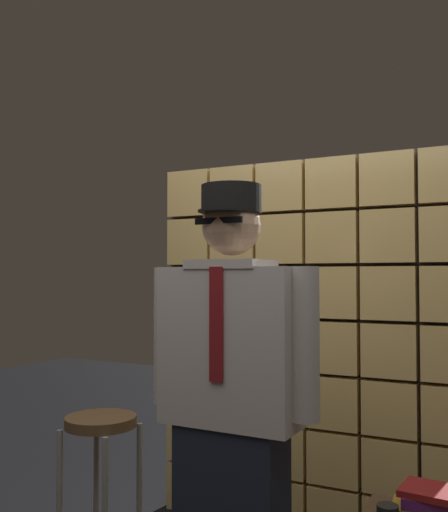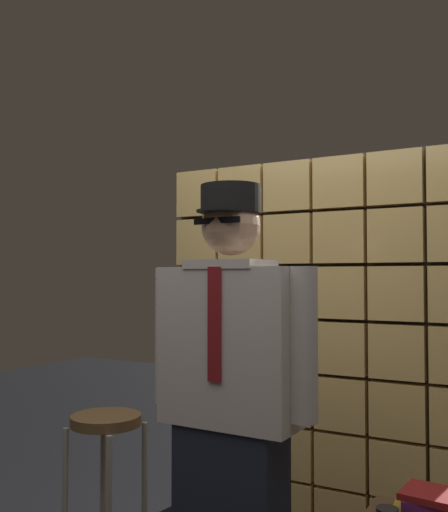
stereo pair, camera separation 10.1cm
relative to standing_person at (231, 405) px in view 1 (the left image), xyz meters
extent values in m
cube|color=#F2C672|center=(-0.81, 1.07, -0.80)|extent=(0.29, 0.08, 0.29)
cube|color=#F2C672|center=(-0.50, 1.07, -0.80)|extent=(0.29, 0.08, 0.29)
cube|color=#F2C672|center=(-0.20, 1.07, -0.80)|extent=(0.29, 0.08, 0.29)
cube|color=#F2C672|center=(-0.81, 1.07, -0.50)|extent=(0.29, 0.08, 0.29)
cube|color=#F2C672|center=(-0.50, 1.07, -0.50)|extent=(0.29, 0.08, 0.29)
cube|color=#F2C672|center=(-0.20, 1.07, -0.50)|extent=(0.29, 0.08, 0.29)
cube|color=#F2C672|center=(0.11, 1.07, -0.50)|extent=(0.29, 0.08, 0.29)
cube|color=#F2C672|center=(0.41, 1.07, -0.50)|extent=(0.29, 0.08, 0.29)
cube|color=#F2C672|center=(-0.81, 1.07, -0.19)|extent=(0.29, 0.08, 0.29)
cube|color=#F2C672|center=(-0.50, 1.07, -0.19)|extent=(0.29, 0.08, 0.29)
cube|color=#F2C672|center=(-0.20, 1.07, -0.19)|extent=(0.29, 0.08, 0.29)
cube|color=#F2C672|center=(0.11, 1.07, -0.19)|extent=(0.29, 0.08, 0.29)
cube|color=#F2C672|center=(0.41, 1.07, -0.19)|extent=(0.29, 0.08, 0.29)
cube|color=#F2C672|center=(-0.81, 1.07, 0.11)|extent=(0.29, 0.08, 0.29)
cube|color=#F2C672|center=(-0.50, 1.07, 0.11)|extent=(0.29, 0.08, 0.29)
cube|color=#F2C672|center=(-0.20, 1.07, 0.11)|extent=(0.29, 0.08, 0.29)
cube|color=#F2C672|center=(0.11, 1.07, 0.11)|extent=(0.29, 0.08, 0.29)
cube|color=#F2C672|center=(0.41, 1.07, 0.11)|extent=(0.29, 0.08, 0.29)
cube|color=#F2C672|center=(-0.81, 1.07, 0.42)|extent=(0.29, 0.08, 0.29)
cube|color=#F2C672|center=(-0.50, 1.07, 0.42)|extent=(0.29, 0.08, 0.29)
cube|color=#F2C672|center=(-0.20, 1.07, 0.42)|extent=(0.29, 0.08, 0.29)
cube|color=#F2C672|center=(0.11, 1.07, 0.42)|extent=(0.29, 0.08, 0.29)
cube|color=#F2C672|center=(0.41, 1.07, 0.42)|extent=(0.29, 0.08, 0.29)
cube|color=#F2C672|center=(-0.81, 1.07, 0.72)|extent=(0.29, 0.08, 0.29)
cube|color=#F2C672|center=(-0.50, 1.07, 0.72)|extent=(0.29, 0.08, 0.29)
cube|color=#F2C672|center=(-0.20, 1.07, 0.72)|extent=(0.29, 0.08, 0.29)
cube|color=#F2C672|center=(0.11, 1.07, 0.72)|extent=(0.29, 0.08, 0.29)
cube|color=#F2C672|center=(0.41, 1.07, 0.72)|extent=(0.29, 0.08, 0.29)
cube|color=#F2C672|center=(-0.81, 1.07, 1.03)|extent=(0.29, 0.08, 0.29)
cube|color=#F2C672|center=(-0.50, 1.07, 1.03)|extent=(0.29, 0.08, 0.29)
cube|color=#F2C672|center=(-0.20, 1.07, 1.03)|extent=(0.29, 0.08, 0.29)
cube|color=#F2C672|center=(0.11, 1.07, 1.03)|extent=(0.29, 0.08, 0.29)
cube|color=#F2C672|center=(0.41, 1.07, 1.03)|extent=(0.29, 0.08, 0.29)
cube|color=#F2C672|center=(0.72, 1.07, 1.03)|extent=(0.29, 0.08, 0.29)
cube|color=#38332D|center=(-0.05, 1.12, 0.11)|extent=(1.85, 0.02, 2.15)
cube|color=silver|center=(0.00, 0.00, 0.23)|extent=(0.55, 0.25, 0.62)
cube|color=maroon|center=(0.00, -0.12, 0.33)|extent=(0.06, 0.01, 0.43)
cube|color=silver|center=(0.00, 0.00, 0.55)|extent=(0.31, 0.26, 0.04)
sphere|color=tan|center=(0.00, 0.00, 0.71)|extent=(0.24, 0.24, 0.24)
ellipsoid|color=black|center=(0.00, -0.05, 0.67)|extent=(0.16, 0.09, 0.11)
cube|color=black|center=(0.00, -0.11, 0.72)|extent=(0.20, 0.02, 0.02)
cylinder|color=black|center=(0.00, -0.09, 0.76)|extent=(0.18, 0.18, 0.01)
cylinder|color=black|center=(0.00, 0.00, 0.81)|extent=(0.24, 0.24, 0.11)
cylinder|color=silver|center=(0.31, -0.01, 0.26)|extent=(0.11, 0.11, 0.57)
cylinder|color=silver|center=(-0.31, 0.01, 0.26)|extent=(0.11, 0.11, 0.57)
cylinder|color=brown|center=(-0.78, 0.17, -0.19)|extent=(0.34, 0.34, 0.05)
cylinder|color=#A59E93|center=(-0.91, 0.04, -0.58)|extent=(0.03, 0.03, 0.73)
cylinder|color=#A59E93|center=(-0.91, 0.30, -0.58)|extent=(0.03, 0.03, 0.73)
cylinder|color=#A59E93|center=(-0.64, 0.30, -0.58)|extent=(0.03, 0.03, 0.73)
cube|color=olive|center=(0.69, 0.25, -0.38)|extent=(0.26, 0.19, 0.04)
cube|color=#591E66|center=(0.70, 0.26, -0.34)|extent=(0.21, 0.19, 0.04)
cube|color=maroon|center=(0.71, 0.26, -0.30)|extent=(0.24, 0.21, 0.03)
camera|label=1|loc=(0.97, -2.02, 0.51)|focal=39.78mm
camera|label=2|loc=(1.06, -1.97, 0.51)|focal=39.78mm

